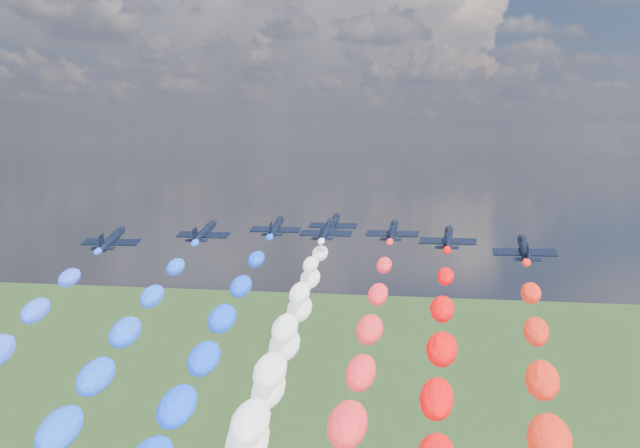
# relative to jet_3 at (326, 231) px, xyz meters

# --- Properties ---
(jet_0) EXTENTS (9.74, 12.92, 5.47)m
(jet_0) POSITION_rel_jet_3_xyz_m (-31.59, -18.04, 0.00)
(jet_0) COLOR black
(jet_1) EXTENTS (9.57, 12.80, 5.47)m
(jet_1) POSITION_rel_jet_3_xyz_m (-20.20, -6.04, 0.00)
(jet_1) COLOR black
(jet_2) EXTENTS (9.35, 12.65, 5.47)m
(jet_2) POSITION_rel_jet_3_xyz_m (-9.96, 4.02, 0.00)
(jet_2) COLOR black
(jet_3) EXTENTS (9.13, 12.48, 5.47)m
(jet_3) POSITION_rel_jet_3_xyz_m (0.00, 0.00, 0.00)
(jet_3) COLOR black
(jet_4) EXTENTS (9.17, 12.51, 5.47)m
(jet_4) POSITION_rel_jet_3_xyz_m (-0.82, 12.57, 0.00)
(jet_4) COLOR black
(jet_5) EXTENTS (9.13, 12.48, 5.47)m
(jet_5) POSITION_rel_jet_3_xyz_m (11.46, 1.38, 0.00)
(jet_5) COLOR black
(jet_6) EXTENTS (9.24, 12.56, 5.47)m
(jet_6) POSITION_rel_jet_3_xyz_m (21.17, -7.24, 0.00)
(jet_6) COLOR black
(jet_7) EXTENTS (9.49, 12.74, 5.47)m
(jet_7) POSITION_rel_jet_3_xyz_m (32.39, -18.00, 0.00)
(jet_7) COLOR black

